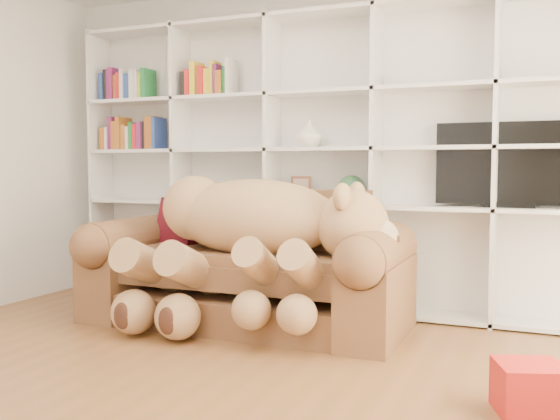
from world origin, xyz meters
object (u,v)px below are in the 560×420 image
at_px(teddy_bear, 250,233).
at_px(tv, 511,165).
at_px(sofa, 247,273).
at_px(gift_box, 529,389).

distance_m(teddy_bear, tv, 1.95).
bearing_deg(tv, teddy_bear, -151.44).
distance_m(sofa, tv, 2.08).
height_order(teddy_bear, gift_box, teddy_bear).
distance_m(sofa, teddy_bear, 0.40).
height_order(gift_box, tv, tv).
bearing_deg(gift_box, teddy_bear, 156.08).
relative_size(sofa, teddy_bear, 1.26).
xyz_separation_m(sofa, tv, (1.78, 0.71, 0.80)).
bearing_deg(teddy_bear, gift_box, -20.10).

